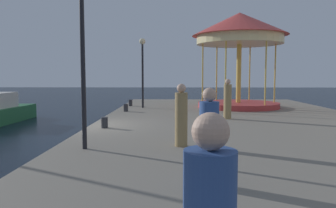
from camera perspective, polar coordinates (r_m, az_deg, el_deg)
ground_plane at (r=13.06m, az=-13.40°, el=-7.09°), size 120.00×120.00×0.00m
quay_dock at (r=12.90m, az=14.06°, el=-5.44°), size 12.25×26.90×0.80m
carousel at (r=19.94m, az=12.43°, el=11.43°), size 5.59×5.59×5.57m
lamp_post_mid_promenade at (r=8.73m, az=-14.86°, el=13.34°), size 0.36×0.36×4.75m
lamp_post_far_end at (r=19.19m, az=-4.50°, el=7.69°), size 0.36×0.36×4.06m
bollard_north at (r=20.40m, az=-6.61°, el=0.21°), size 0.24×0.24×0.40m
bollard_south at (r=17.36m, az=-7.42°, el=-0.65°), size 0.24×0.24×0.40m
bollard_center at (r=12.09m, az=-11.08°, el=-3.20°), size 0.24×0.24×0.40m
person_far_corner at (r=14.48m, az=10.42°, el=0.65°), size 0.34×0.34×1.76m
person_by_the_water at (r=5.69m, az=7.20°, el=-6.33°), size 0.34×0.34×1.71m
person_near_carousel at (r=8.77m, az=2.34°, el=-2.32°), size 0.34×0.34×1.70m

